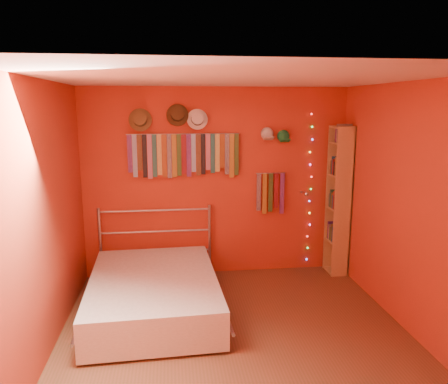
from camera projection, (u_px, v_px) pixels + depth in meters
name	position (u px, v px, depth m)	size (l,w,h in m)	color
ground	(236.00, 336.00, 4.35)	(3.50, 3.50, 0.00)	brown
back_wall	(217.00, 183.00, 5.81)	(3.50, 0.02, 2.50)	maroon
right_wall	(411.00, 210.00, 4.32)	(0.02, 3.50, 2.50)	maroon
left_wall	(43.00, 221.00, 3.89)	(0.02, 3.50, 2.50)	maroon
ceiling	(237.00, 78.00, 3.86)	(3.50, 3.50, 0.02)	white
tie_rack	(184.00, 154.00, 5.61)	(1.45, 0.03, 0.58)	#A6A6AB
small_tie_rack	(270.00, 191.00, 5.86)	(0.40, 0.03, 0.56)	#A6A6AB
fedora_olive	(140.00, 119.00, 5.43)	(0.29, 0.16, 0.29)	brown
fedora_brown	(177.00, 115.00, 5.48)	(0.28, 0.15, 0.28)	#402D16
fedora_white	(197.00, 119.00, 5.52)	(0.27, 0.14, 0.26)	silver
cap_white	(267.00, 134.00, 5.71)	(0.17, 0.22, 0.17)	beige
cap_green	(283.00, 136.00, 5.74)	(0.17, 0.21, 0.17)	#1B7B3C
fairy_lights	(310.00, 189.00, 5.95)	(0.06, 0.02, 2.04)	#FF3333
reading_lamp	(306.00, 194.00, 5.77)	(0.06, 0.27, 0.08)	#A6A6AB
bookshelf	(341.00, 200.00, 5.84)	(0.25, 0.34, 2.00)	#A17F48
bed	(154.00, 293.00, 4.83)	(1.53, 2.03, 0.97)	#A6A6AB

